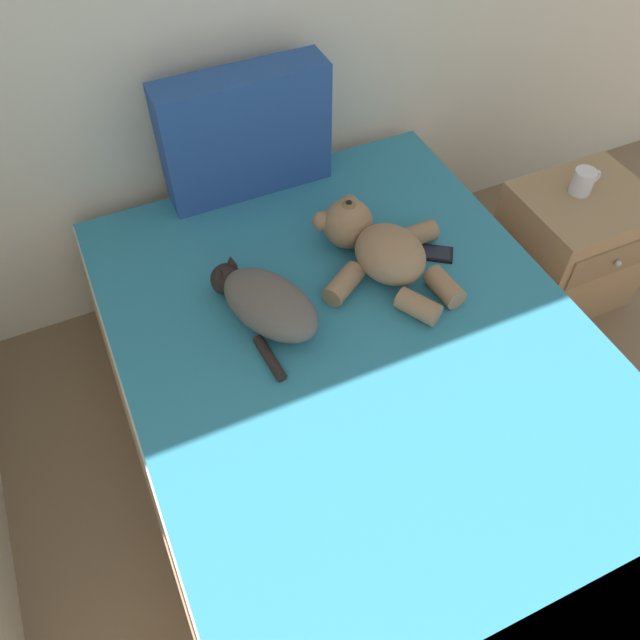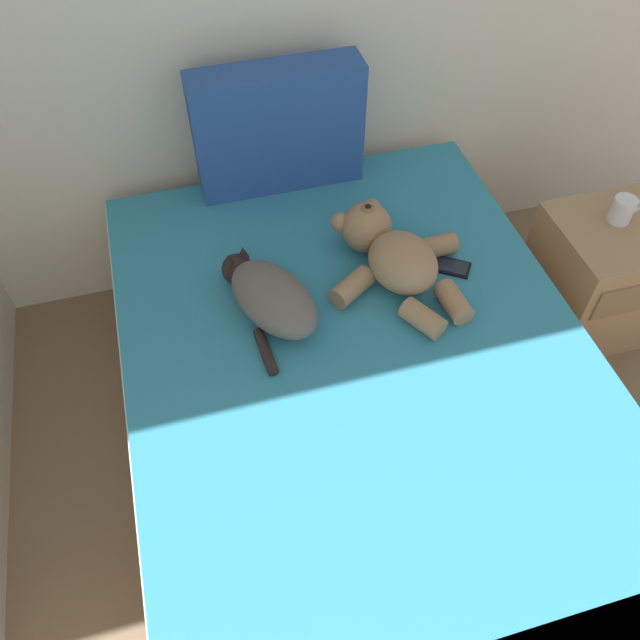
{
  "view_description": "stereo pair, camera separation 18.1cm",
  "coord_description": "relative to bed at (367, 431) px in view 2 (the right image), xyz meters",
  "views": [
    {
      "loc": [
        0.6,
        1.88,
        2.04
      ],
      "look_at": [
        1.08,
        2.95,
        0.62
      ],
      "focal_mm": 35.83,
      "sensor_mm": 36.0,
      "label": 1
    },
    {
      "loc": [
        0.77,
        1.82,
        2.04
      ],
      "look_at": [
        1.08,
        2.95,
        0.62
      ],
      "focal_mm": 35.83,
      "sensor_mm": 36.0,
      "label": 2
    }
  ],
  "objects": [
    {
      "name": "mug",
      "position": [
        1.08,
        0.45,
        0.28
      ],
      "size": [
        0.12,
        0.08,
        0.09
      ],
      "color": "silver",
      "rests_on": "nightstand"
    },
    {
      "name": "teddy_bear",
      "position": [
        0.19,
        0.39,
        0.35
      ],
      "size": [
        0.47,
        0.56,
        0.18
      ],
      "color": "#937051",
      "rests_on": "bed"
    },
    {
      "name": "bed",
      "position": [
        0.0,
        0.0,
        0.0
      ],
      "size": [
        1.4,
        2.07,
        0.55
      ],
      "color": "#9E7A56",
      "rests_on": "ground_plane"
    },
    {
      "name": "cat",
      "position": [
        -0.22,
        0.33,
        0.35
      ],
      "size": [
        0.31,
        0.44,
        0.15
      ],
      "color": "#59514C",
      "rests_on": "bed"
    },
    {
      "name": "nightstand",
      "position": [
        1.1,
        0.41,
        -0.02
      ],
      "size": [
        0.48,
        0.44,
        0.5
      ],
      "color": "#9E7A56",
      "rests_on": "ground_plane"
    },
    {
      "name": "patterned_cushion",
      "position": [
        -0.04,
        0.94,
        0.5
      ],
      "size": [
        0.58,
        0.14,
        0.44
      ],
      "color": "#264C99",
      "rests_on": "bed"
    },
    {
      "name": "cell_phone",
      "position": [
        0.38,
        0.36,
        0.28
      ],
      "size": [
        0.16,
        0.14,
        0.01
      ],
      "color": "black",
      "rests_on": "bed"
    }
  ]
}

